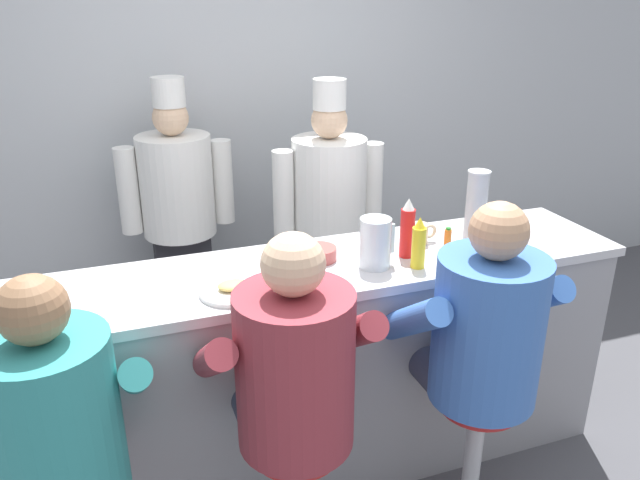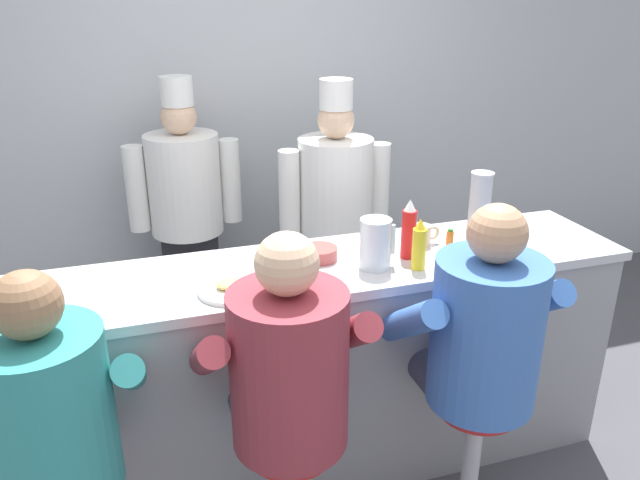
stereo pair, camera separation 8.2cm
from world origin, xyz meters
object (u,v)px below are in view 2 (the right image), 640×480
at_px(diner_seated_maroon, 287,374).
at_px(cook_in_whites_near, 186,208).
at_px(coffee_mug_tan, 422,235).
at_px(mustard_bottle_yellow, 419,245).
at_px(hot_sauce_bottle_orange, 449,243).
at_px(cup_stack_steel, 479,210).
at_px(breakfast_plate, 232,288).
at_px(diner_seated_blue, 480,338).
at_px(napkin_dispenser_chrome, 487,250).
at_px(ketchup_bottle_red, 409,231).
at_px(diner_seated_teal, 51,421).
at_px(cook_in_whites_far, 335,213).
at_px(water_pitcher_clear, 375,244).
at_px(cereal_bowl, 320,253).

distance_m(diner_seated_maroon, cook_in_whites_near, 1.72).
bearing_deg(diner_seated_maroon, coffee_mug_tan, 35.96).
relative_size(mustard_bottle_yellow, hot_sauce_bottle_orange, 1.80).
xyz_separation_m(coffee_mug_tan, cup_stack_steel, (0.21, -0.10, 0.12)).
height_order(breakfast_plate, coffee_mug_tan, coffee_mug_tan).
bearing_deg(cook_in_whites_near, diner_seated_blue, -62.87).
relative_size(breakfast_plate, napkin_dispenser_chrome, 2.20).
bearing_deg(diner_seated_blue, coffee_mug_tan, 86.96).
xyz_separation_m(ketchup_bottle_red, diner_seated_teal, (-1.39, -0.45, -0.29)).
height_order(diner_seated_maroon, cook_in_whites_near, cook_in_whites_near).
distance_m(mustard_bottle_yellow, cook_in_whites_far, 1.05).
height_order(mustard_bottle_yellow, cup_stack_steel, cup_stack_steel).
relative_size(mustard_bottle_yellow, diner_seated_blue, 0.16).
xyz_separation_m(mustard_bottle_yellow, hot_sauce_bottle_orange, (0.18, 0.08, -0.04)).
bearing_deg(hot_sauce_bottle_orange, cook_in_whites_far, 100.62).
xyz_separation_m(water_pitcher_clear, cup_stack_steel, (0.50, 0.06, 0.07)).
height_order(ketchup_bottle_red, cook_in_whites_far, cook_in_whites_far).
bearing_deg(diner_seated_blue, cup_stack_steel, 62.36).
bearing_deg(hot_sauce_bottle_orange, mustard_bottle_yellow, -156.53).
relative_size(diner_seated_teal, cook_in_whites_near, 0.83).
relative_size(ketchup_bottle_red, diner_seated_blue, 0.19).
relative_size(diner_seated_blue, cook_in_whites_far, 0.85).
bearing_deg(breakfast_plate, diner_seated_teal, -150.39).
height_order(ketchup_bottle_red, diner_seated_maroon, diner_seated_maroon).
relative_size(cereal_bowl, coffee_mug_tan, 1.15).
bearing_deg(cup_stack_steel, coffee_mug_tan, 155.67).
bearing_deg(hot_sauce_bottle_orange, diner_seated_teal, -165.17).
relative_size(cereal_bowl, diner_seated_maroon, 0.11).
xyz_separation_m(ketchup_bottle_red, cook_in_whites_far, (-0.00, 0.92, -0.23)).
bearing_deg(hot_sauce_bottle_orange, cook_in_whites_near, 126.40).
bearing_deg(cereal_bowl, ketchup_bottle_red, -14.35).
bearing_deg(napkin_dispenser_chrome, hot_sauce_bottle_orange, 133.44).
height_order(cereal_bowl, diner_seated_maroon, diner_seated_maroon).
relative_size(mustard_bottle_yellow, cook_in_whites_near, 0.13).
distance_m(coffee_mug_tan, diner_seated_blue, 0.59).
xyz_separation_m(ketchup_bottle_red, napkin_dispenser_chrome, (0.28, -0.15, -0.06)).
bearing_deg(cup_stack_steel, diner_seated_maroon, -154.78).
xyz_separation_m(diner_seated_maroon, cook_in_whites_far, (0.65, 1.37, 0.05)).
xyz_separation_m(water_pitcher_clear, cook_in_whites_far, (0.16, 0.97, -0.22)).
xyz_separation_m(cereal_bowl, cook_in_whites_far, (0.35, 0.82, -0.14)).
relative_size(mustard_bottle_yellow, cereal_bowl, 1.46).
height_order(breakfast_plate, napkin_dispenser_chrome, napkin_dispenser_chrome).
xyz_separation_m(water_pitcher_clear, cereal_bowl, (-0.19, 0.14, -0.08)).
distance_m(breakfast_plate, diner_seated_maroon, 0.41).
xyz_separation_m(breakfast_plate, cook_in_whites_near, (-0.02, 1.36, -0.13)).
relative_size(napkin_dispenser_chrome, diner_seated_maroon, 0.08).
height_order(water_pitcher_clear, cook_in_whites_near, cook_in_whites_near).
distance_m(water_pitcher_clear, diner_seated_blue, 0.54).
relative_size(coffee_mug_tan, diner_seated_blue, 0.09).
xyz_separation_m(cup_stack_steel, napkin_dispenser_chrome, (-0.05, -0.17, -0.11)).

